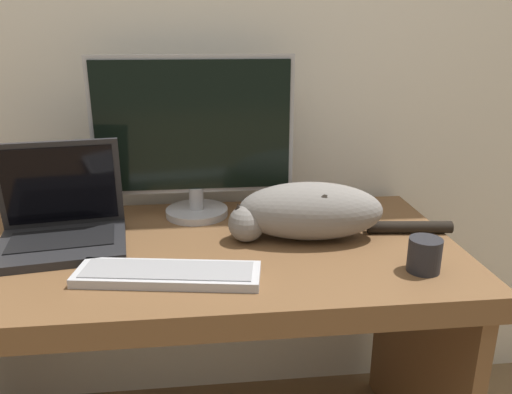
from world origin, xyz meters
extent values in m
cube|color=brown|center=(0.00, 0.32, 0.67)|extent=(1.41, 0.65, 0.06)
cube|color=brown|center=(0.67, 0.32, 0.32)|extent=(0.04, 0.59, 0.64)
cylinder|color=#B2B2B7|center=(0.06, 0.54, 0.71)|extent=(0.18, 0.18, 0.02)
cylinder|color=#B2B2B7|center=(0.06, 0.54, 0.75)|extent=(0.04, 0.04, 0.06)
cube|color=#B2B2B7|center=(0.06, 0.54, 0.96)|extent=(0.55, 0.02, 0.37)
cube|color=black|center=(0.06, 0.53, 0.96)|extent=(0.52, 0.01, 0.35)
cube|color=#232326|center=(-0.26, 0.34, 0.71)|extent=(0.33, 0.28, 0.02)
cube|color=black|center=(-0.27, 0.35, 0.72)|extent=(0.26, 0.16, 0.00)
cube|color=#232326|center=(-0.28, 0.43, 0.84)|extent=(0.30, 0.09, 0.23)
cube|color=black|center=(-0.28, 0.43, 0.83)|extent=(0.27, 0.08, 0.20)
cube|color=#BCBCC1|center=(0.00, 0.16, 0.71)|extent=(0.40, 0.17, 0.02)
cube|color=#939397|center=(0.00, 0.16, 0.72)|extent=(0.37, 0.14, 0.00)
ellipsoid|color=gray|center=(0.35, 0.35, 0.77)|extent=(0.38, 0.21, 0.14)
ellipsoid|color=black|center=(0.36, 0.34, 0.81)|extent=(0.18, 0.14, 0.06)
sphere|color=gray|center=(0.19, 0.34, 0.75)|extent=(0.09, 0.09, 0.09)
cone|color=black|center=(0.16, 0.34, 0.78)|extent=(0.03, 0.03, 0.03)
cone|color=black|center=(0.21, 0.34, 0.78)|extent=(0.03, 0.03, 0.03)
cylinder|color=black|center=(0.61, 0.35, 0.72)|extent=(0.22, 0.05, 0.03)
cylinder|color=#232328|center=(0.56, 0.13, 0.74)|extent=(0.07, 0.07, 0.08)
camera|label=1|loc=(0.08, -0.81, 1.20)|focal=35.00mm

